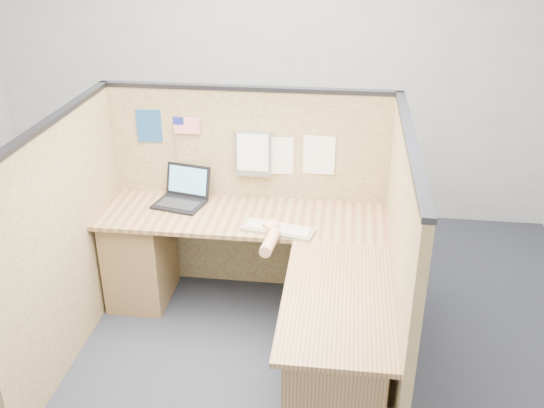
# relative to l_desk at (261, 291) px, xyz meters

# --- Properties ---
(floor) EXTENTS (5.00, 5.00, 0.00)m
(floor) POSITION_rel_l_desk_xyz_m (-0.18, -0.29, -0.39)
(floor) COLOR #1E222B
(floor) RESTS_ON ground
(wall_back) EXTENTS (5.00, 0.00, 5.00)m
(wall_back) POSITION_rel_l_desk_xyz_m (-0.18, 1.96, 1.01)
(wall_back) COLOR #989B9D
(wall_back) RESTS_ON floor
(cubicle_partitions) EXTENTS (2.06, 1.83, 1.53)m
(cubicle_partitions) POSITION_rel_l_desk_xyz_m (-0.18, 0.14, 0.38)
(cubicle_partitions) COLOR brown
(cubicle_partitions) RESTS_ON floor
(l_desk) EXTENTS (1.95, 1.75, 0.73)m
(l_desk) POSITION_rel_l_desk_xyz_m (0.00, 0.00, 0.00)
(l_desk) COLOR brown
(l_desk) RESTS_ON floor
(laptop) EXTENTS (0.38, 0.38, 0.24)m
(laptop) POSITION_rel_l_desk_xyz_m (-0.64, 0.54, 0.40)
(laptop) COLOR black
(laptop) RESTS_ON l_desk
(keyboard) EXTENTS (0.49, 0.25, 0.03)m
(keyboard) POSITION_rel_l_desk_xyz_m (0.08, 0.19, 0.35)
(keyboard) COLOR gray
(keyboard) RESTS_ON l_desk
(mouse) EXTENTS (0.11, 0.07, 0.05)m
(mouse) POSITION_rel_l_desk_xyz_m (0.05, 0.19, 0.36)
(mouse) COLOR silver
(mouse) RESTS_ON l_desk
(hand_forearm) EXTENTS (0.11, 0.40, 0.08)m
(hand_forearm) POSITION_rel_l_desk_xyz_m (0.06, 0.05, 0.38)
(hand_forearm) COLOR tan
(hand_forearm) RESTS_ON l_desk
(blue_poster) EXTENTS (0.18, 0.02, 0.24)m
(blue_poster) POSITION_rel_l_desk_xyz_m (-0.88, 0.68, 0.84)
(blue_poster) COLOR navy
(blue_poster) RESTS_ON cubicle_partitions
(american_flag) EXTENTS (0.19, 0.01, 0.32)m
(american_flag) POSITION_rel_l_desk_xyz_m (-0.63, 0.67, 0.85)
(american_flag) COLOR olive
(american_flag) RESTS_ON cubicle_partitions
(file_holder) EXTENTS (0.25, 0.05, 0.32)m
(file_holder) POSITION_rel_l_desk_xyz_m (-0.14, 0.66, 0.68)
(file_holder) COLOR slate
(file_holder) RESTS_ON cubicle_partitions
(paper_left) EXTENTS (0.21, 0.03, 0.27)m
(paper_left) POSITION_rel_l_desk_xyz_m (0.05, 0.68, 0.66)
(paper_left) COLOR white
(paper_left) RESTS_ON cubicle_partitions
(paper_right) EXTENTS (0.22, 0.01, 0.28)m
(paper_right) POSITION_rel_l_desk_xyz_m (0.31, 0.68, 0.68)
(paper_right) COLOR white
(paper_right) RESTS_ON cubicle_partitions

